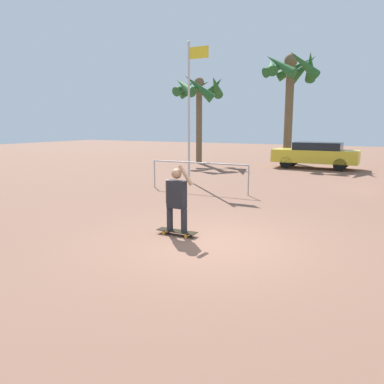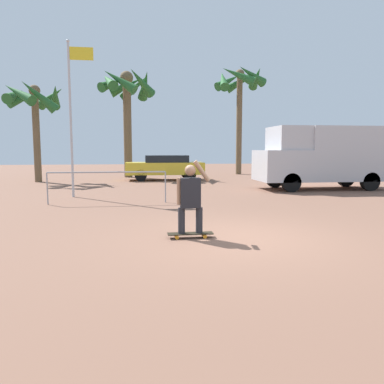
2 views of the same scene
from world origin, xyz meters
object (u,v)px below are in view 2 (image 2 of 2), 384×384
(skateboard, at_px, (190,234))
(palm_tree_far_left, at_px, (35,101))
(flagpole, at_px, (72,109))
(camper_van, at_px, (324,155))
(person_skateboarder, at_px, (190,195))
(parked_car_yellow, at_px, (165,167))
(palm_tree_center_background, at_px, (127,91))
(palm_tree_near_van, at_px, (240,86))

(skateboard, bearing_deg, palm_tree_far_left, 114.69)
(flagpole, bearing_deg, camper_van, 7.39)
(person_skateboarder, xyz_separation_m, parked_car_yellow, (0.49, 14.82, -0.08))
(parked_car_yellow, bearing_deg, skateboard, -91.91)
(camper_van, xyz_separation_m, flagpole, (-10.78, -1.40, 1.74))
(camper_van, xyz_separation_m, palm_tree_far_left, (-13.97, 5.84, 2.91))
(camper_van, bearing_deg, palm_tree_center_background, 135.31)
(person_skateboarder, height_order, palm_tree_center_background, palm_tree_center_background)
(palm_tree_far_left, bearing_deg, camper_van, -22.69)
(person_skateboarder, xyz_separation_m, flagpole, (-3.46, 7.24, 2.41))
(palm_tree_near_van, relative_size, flagpole, 1.33)
(palm_tree_near_van, distance_m, palm_tree_far_left, 13.91)
(camper_van, xyz_separation_m, parked_car_yellow, (-6.82, 6.18, -0.75))
(palm_tree_center_background, bearing_deg, parked_car_yellow, -51.20)
(palm_tree_near_van, distance_m, palm_tree_center_background, 8.19)
(palm_tree_center_background, bearing_deg, skateboard, -84.39)
(palm_tree_near_van, bearing_deg, camper_van, -84.17)
(person_skateboarder, height_order, palm_tree_near_van, palm_tree_near_van)
(palm_tree_far_left, bearing_deg, flagpole, -66.20)
(person_skateboarder, distance_m, flagpole, 8.38)
(palm_tree_center_background, xyz_separation_m, flagpole, (-1.74, -10.34, -2.25))
(camper_van, bearing_deg, palm_tree_near_van, 95.83)
(palm_tree_far_left, distance_m, flagpole, 8.00)
(skateboard, xyz_separation_m, parked_car_yellow, (0.49, 14.82, 0.72))
(skateboard, bearing_deg, palm_tree_center_background, 95.61)
(parked_car_yellow, distance_m, flagpole, 8.91)
(palm_tree_center_background, relative_size, palm_tree_far_left, 1.26)
(palm_tree_far_left, bearing_deg, palm_tree_near_van, 20.88)
(skateboard, relative_size, palm_tree_far_left, 0.17)
(person_skateboarder, height_order, flagpole, flagpole)
(skateboard, relative_size, parked_car_yellow, 0.20)
(palm_tree_near_van, bearing_deg, flagpole, -128.54)
(parked_car_yellow, bearing_deg, palm_tree_near_van, 38.61)
(person_skateboarder, distance_m, palm_tree_far_left, 16.34)
(flagpole, bearing_deg, person_skateboarder, -64.45)
(person_skateboarder, bearing_deg, skateboard, -0.00)
(parked_car_yellow, distance_m, palm_tree_near_van, 9.21)
(skateboard, height_order, palm_tree_near_van, palm_tree_near_van)
(palm_tree_near_van, bearing_deg, skateboard, -107.77)
(skateboard, xyz_separation_m, palm_tree_near_van, (6.22, 19.39, 6.30))
(skateboard, distance_m, camper_van, 11.41)
(flagpole, bearing_deg, palm_tree_far_left, 113.80)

